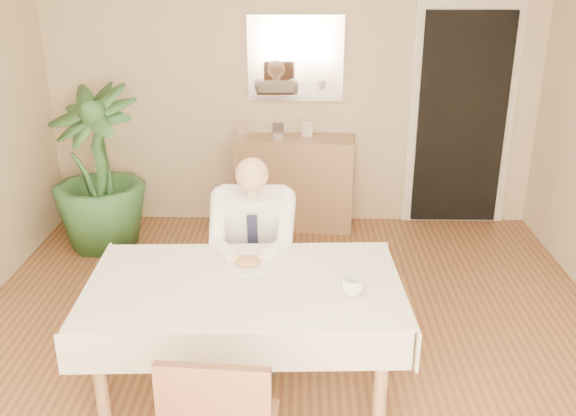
{
  "coord_description": "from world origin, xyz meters",
  "views": [
    {
      "loc": [
        0.08,
        -3.34,
        2.4
      ],
      "look_at": [
        0.0,
        0.35,
        0.95
      ],
      "focal_mm": 40.0,
      "sensor_mm": 36.0,
      "label": 1
    }
  ],
  "objects_px": {
    "chair_far": "(256,252)",
    "seated_man": "(252,246)",
    "potted_palm": "(97,169)",
    "sideboard": "(295,183)",
    "dining_table": "(245,296)",
    "coffee_mug": "(352,287)"
  },
  "relations": [
    {
      "from": "sideboard",
      "to": "dining_table",
      "type": "bearing_deg",
      "value": -90.15
    },
    {
      "from": "sideboard",
      "to": "potted_palm",
      "type": "bearing_deg",
      "value": -158.46
    },
    {
      "from": "dining_table",
      "to": "potted_palm",
      "type": "distance_m",
      "value": 2.53
    },
    {
      "from": "chair_far",
      "to": "seated_man",
      "type": "relative_size",
      "value": 0.73
    },
    {
      "from": "dining_table",
      "to": "chair_far",
      "type": "height_order",
      "value": "chair_far"
    },
    {
      "from": "dining_table",
      "to": "coffee_mug",
      "type": "xyz_separation_m",
      "value": [
        0.58,
        -0.13,
        0.13
      ]
    },
    {
      "from": "seated_man",
      "to": "sideboard",
      "type": "xyz_separation_m",
      "value": [
        0.25,
        1.98,
        -0.26
      ]
    },
    {
      "from": "sideboard",
      "to": "potted_palm",
      "type": "relative_size",
      "value": 0.76
    },
    {
      "from": "seated_man",
      "to": "potted_palm",
      "type": "relative_size",
      "value": 0.88
    },
    {
      "from": "sideboard",
      "to": "potted_palm",
      "type": "distance_m",
      "value": 1.78
    },
    {
      "from": "dining_table",
      "to": "sideboard",
      "type": "relative_size",
      "value": 1.62
    },
    {
      "from": "chair_far",
      "to": "coffee_mug",
      "type": "distance_m",
      "value": 1.2
    },
    {
      "from": "dining_table",
      "to": "coffee_mug",
      "type": "height_order",
      "value": "coffee_mug"
    },
    {
      "from": "dining_table",
      "to": "seated_man",
      "type": "xyz_separation_m",
      "value": [
        -0.0,
        0.59,
        0.02
      ]
    },
    {
      "from": "chair_far",
      "to": "sideboard",
      "type": "xyz_separation_m",
      "value": [
        0.25,
        1.69,
        -0.08
      ]
    },
    {
      "from": "coffee_mug",
      "to": "sideboard",
      "type": "relative_size",
      "value": 0.11
    },
    {
      "from": "potted_palm",
      "to": "seated_man",
      "type": "bearing_deg",
      "value": -46.11
    },
    {
      "from": "dining_table",
      "to": "sideboard",
      "type": "xyz_separation_m",
      "value": [
        0.25,
        2.57,
        -0.24
      ]
    },
    {
      "from": "dining_table",
      "to": "sideboard",
      "type": "bearing_deg",
      "value": 82.08
    },
    {
      "from": "dining_table",
      "to": "sideboard",
      "type": "distance_m",
      "value": 2.6
    },
    {
      "from": "chair_far",
      "to": "potted_palm",
      "type": "height_order",
      "value": "potted_palm"
    },
    {
      "from": "dining_table",
      "to": "chair_far",
      "type": "distance_m",
      "value": 0.9
    }
  ]
}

